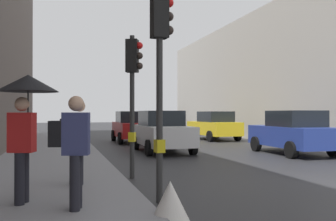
# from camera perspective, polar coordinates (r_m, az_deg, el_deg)

# --- Properties ---
(sidewalk_kerb) EXTENTS (3.48, 40.00, 0.16)m
(sidewalk_kerb) POSITION_cam_1_polar(r_m,az_deg,el_deg) (13.26, -17.41, -7.23)
(sidewalk_kerb) COLOR gray
(sidewalk_kerb) RESTS_ON ground
(traffic_light_near_left) EXTENTS (0.44, 0.27, 3.99)m
(traffic_light_near_left) POSITION_cam_1_polar(r_m,az_deg,el_deg) (6.98, -1.13, 8.58)
(traffic_light_near_left) COLOR #2D2D2D
(traffic_light_near_left) RESTS_ON ground
(traffic_light_far_median) EXTENTS (0.25, 0.43, 4.00)m
(traffic_light_far_median) POSITION_cam_1_polar(r_m,az_deg,el_deg) (26.75, -1.27, 1.94)
(traffic_light_far_median) COLOR #2D2D2D
(traffic_light_far_median) RESTS_ON ground
(traffic_light_near_right) EXTENTS (0.45, 0.34, 3.64)m
(traffic_light_near_right) POSITION_cam_1_polar(r_m,az_deg,el_deg) (9.58, -5.38, 4.72)
(traffic_light_near_right) COLOR #2D2D2D
(traffic_light_near_right) RESTS_ON ground
(car_red_sedan) EXTENTS (2.04, 4.21, 1.76)m
(car_red_sedan) POSITION_cam_1_polar(r_m,az_deg,el_deg) (21.34, -5.48, -2.50)
(car_red_sedan) COLOR red
(car_red_sedan) RESTS_ON ground
(car_white_compact) EXTENTS (2.03, 4.21, 1.76)m
(car_white_compact) POSITION_cam_1_polar(r_m,az_deg,el_deg) (15.96, -0.92, -3.21)
(car_white_compact) COLOR silver
(car_white_compact) RESTS_ON ground
(car_dark_suv) EXTENTS (2.23, 4.31, 1.76)m
(car_dark_suv) POSITION_cam_1_polar(r_m,az_deg,el_deg) (35.88, -1.62, -1.65)
(car_dark_suv) COLOR black
(car_dark_suv) RESTS_ON ground
(car_blue_van) EXTENTS (2.13, 4.26, 1.76)m
(car_blue_van) POSITION_cam_1_polar(r_m,az_deg,el_deg) (15.87, 18.59, -3.21)
(car_blue_van) COLOR navy
(car_blue_van) RESTS_ON ground
(car_yellow_taxi) EXTENTS (2.23, 4.31, 1.76)m
(car_yellow_taxi) POSITION_cam_1_polar(r_m,az_deg,el_deg) (23.22, 7.06, -2.33)
(car_yellow_taxi) COLOR yellow
(car_yellow_taxi) RESTS_ON ground
(pedestrian_with_umbrella) EXTENTS (1.00, 1.00, 2.14)m
(pedestrian_with_umbrella) POSITION_cam_1_polar(r_m,az_deg,el_deg) (6.62, -20.90, 1.18)
(pedestrian_with_umbrella) COLOR black
(pedestrian_with_umbrella) RESTS_ON sidewalk_kerb
(pedestrian_with_black_backpack) EXTENTS (0.61, 0.36, 1.77)m
(pedestrian_with_black_backpack) POSITION_cam_1_polar(r_m,az_deg,el_deg) (8.13, -13.72, -3.90)
(pedestrian_with_black_backpack) COLOR black
(pedestrian_with_black_backpack) RESTS_ON sidewalk_kerb
(pedestrian_with_grey_backpack) EXTENTS (0.65, 0.40, 1.77)m
(pedestrian_with_grey_backpack) POSITION_cam_1_polar(r_m,az_deg,el_deg) (6.00, -14.33, -5.15)
(pedestrian_with_grey_backpack) COLOR black
(pedestrian_with_grey_backpack) RESTS_ON sidewalk_kerb
(warning_sign_triangle) EXTENTS (0.64, 0.64, 0.65)m
(warning_sign_triangle) POSITION_cam_1_polar(r_m,az_deg,el_deg) (5.71, 0.34, -13.93)
(warning_sign_triangle) COLOR silver
(warning_sign_triangle) RESTS_ON ground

